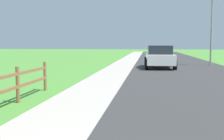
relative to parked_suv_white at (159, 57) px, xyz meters
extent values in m
plane|color=#4B8A35|center=(-1.90, 5.46, -0.80)|extent=(120.00, 120.00, 0.00)
cube|color=#333333|center=(1.60, 7.46, -0.80)|extent=(7.00, 66.00, 0.01)
cube|color=#B2A89D|center=(-4.90, 7.46, -0.80)|extent=(6.00, 66.00, 0.01)
cube|color=#4B8A35|center=(-6.40, 7.46, -0.80)|extent=(5.00, 66.00, 0.00)
cylinder|color=brown|center=(-4.59, -12.72, -0.27)|extent=(0.11, 0.11, 1.08)
cylinder|color=brown|center=(-4.59, -10.51, -0.27)|extent=(0.11, 0.11, 1.08)
cube|color=white|center=(0.00, 0.02, -0.15)|extent=(2.01, 4.56, 0.68)
cube|color=#1E232B|center=(0.00, -0.04, 0.50)|extent=(1.71, 2.18, 0.62)
cylinder|color=black|center=(0.98, -1.35, -0.44)|extent=(0.24, 0.74, 0.73)
cylinder|color=black|center=(-0.89, -1.41, -0.44)|extent=(0.24, 0.74, 0.73)
cylinder|color=black|center=(0.89, 1.44, -0.44)|extent=(0.24, 0.74, 0.73)
cylinder|color=black|center=(-0.98, 1.38, -0.44)|extent=(0.24, 0.74, 0.73)
cylinder|color=gray|center=(4.06, 2.44, 1.99)|extent=(0.14, 0.14, 5.58)
camera|label=1|loc=(-0.80, -20.48, 0.94)|focal=45.18mm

